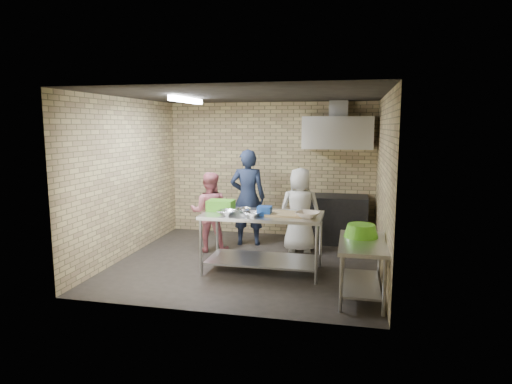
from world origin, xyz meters
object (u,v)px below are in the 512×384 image
stove (335,219)px  bottle_red (341,136)px  woman_pink (209,212)px  side_counter (362,269)px  green_crate (221,205)px  blue_tub (265,211)px  woman_white (300,210)px  prep_table (263,242)px  green_basin (361,231)px  man_navy (248,197)px  bottle_green (362,137)px

stove → bottle_red: (0.05, 0.24, 1.58)m
woman_pink → side_counter: bearing=137.2°
green_crate → bottle_red: (1.78, 2.12, 1.04)m
stove → blue_tub: bearing=-114.9°
stove → woman_pink: bearing=-153.2°
woman_pink → woman_white: 1.61m
prep_table → green_crate: green_crate is taller
woman_white → side_counter: bearing=109.8°
green_basin → man_navy: man_navy is taller
blue_tub → green_crate: bearing=163.7°
green_crate → woman_white: woman_white is taller
stove → green_crate: 2.61m
side_counter → green_basin: (-0.02, 0.25, 0.46)m
side_counter → green_basin: 0.52m
blue_tub → green_basin: 1.47m
stove → bottle_red: 1.60m
blue_tub → woman_pink: 1.59m
side_counter → bottle_red: size_ratio=6.67×
prep_table → bottle_red: bearing=64.4°
side_counter → woman_pink: (-2.63, 1.65, 0.33)m
bottle_red → prep_table: bearing=-115.6°
bottle_green → woman_white: size_ratio=0.10×
woman_pink → man_navy: bearing=-146.2°
green_crate → green_basin: green_crate is taller
stove → green_basin: green_basin is taller
woman_white → green_basin: bearing=112.7°
side_counter → bottle_red: 3.44m
stove → blue_tub: 2.38m
side_counter → woman_pink: woman_pink is taller
side_counter → bottle_green: size_ratio=8.00×
bottle_green → man_navy: size_ratio=0.08×
side_counter → bottle_green: (0.00, 2.99, 1.64)m
prep_table → green_basin: size_ratio=3.94×
blue_tub → woman_pink: bearing=140.1°
prep_table → green_crate: bearing=170.3°
side_counter → woman_white: 2.25m
green_basin → man_navy: (-2.04, 1.96, 0.07)m
green_crate → woman_pink: size_ratio=0.28×
side_counter → man_navy: 3.07m
bottle_green → woman_pink: bottle_green is taller
bottle_red → man_navy: 2.15m
green_basin → bottle_red: (-0.38, 2.74, 1.19)m
prep_table → stove: (1.03, 2.00, -0.00)m
prep_table → green_basin: 1.58m
blue_tub → man_navy: 1.69m
side_counter → bottle_red: bottle_red is taller
prep_table → stove: bearing=62.9°
bottle_green → man_navy: bearing=-159.3°
green_crate → man_navy: bearing=85.0°
woman_white → green_crate: bearing=35.7°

